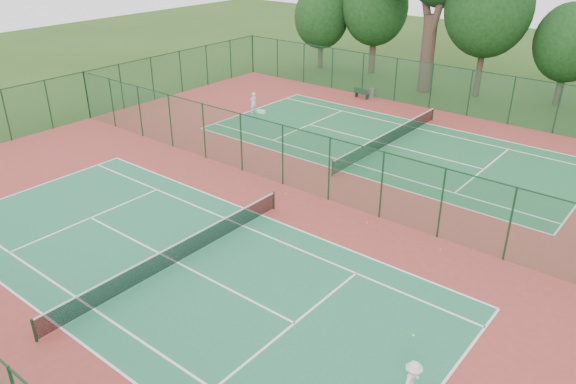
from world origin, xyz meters
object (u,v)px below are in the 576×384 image
(trash_bin, at_px, (372,93))
(kit_bag, at_px, (261,112))
(player_near, at_px, (413,382))
(bench, at_px, (361,93))
(player_far, at_px, (254,103))

(trash_bin, distance_m, kit_bag, 9.84)
(player_near, height_order, trash_bin, player_near)
(trash_bin, relative_size, bench, 0.57)
(kit_bag, bearing_deg, bench, 60.87)
(player_far, bearing_deg, player_near, 62.06)
(player_far, xyz_separation_m, bench, (4.29, 8.45, -0.37))
(player_far, bearing_deg, bench, 163.71)
(player_far, relative_size, trash_bin, 1.99)
(player_near, xyz_separation_m, bench, (-18.48, 26.60, -0.30))
(trash_bin, bearing_deg, player_near, -56.71)
(player_near, bearing_deg, trash_bin, 26.30)
(trash_bin, xyz_separation_m, bench, (-0.61, -0.62, 0.04))
(player_far, distance_m, trash_bin, 10.32)
(bench, xyz_separation_m, kit_bag, (-3.75, -8.19, -0.30))
(player_near, bearing_deg, kit_bag, 43.40)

